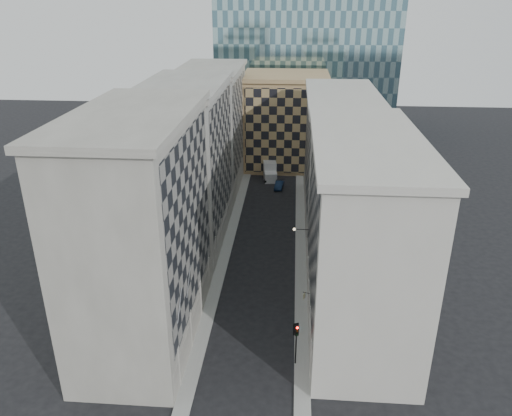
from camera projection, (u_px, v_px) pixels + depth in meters
The scene contains 16 objects.
ground at pixel (242, 412), 43.38m from camera, with size 260.00×260.00×0.00m, color black.
sidewalk_west at pixel (227, 247), 71.15m from camera, with size 1.50×100.00×0.15m, color gray.
sidewalk_east at pixel (301, 250), 70.42m from camera, with size 1.50×100.00×0.15m, color gray.
bldg_left_a at pixel (143, 230), 49.49m from camera, with size 10.80×22.80×23.70m.
bldg_left_b at pixel (188, 165), 69.81m from camera, with size 10.80×22.80×22.70m.
bldg_left_c at pixel (213, 129), 90.13m from camera, with size 10.80×22.80×21.70m.
bldg_right_a at pixel (359, 233), 52.22m from camera, with size 10.80×26.80×20.70m.
bldg_right_b at pixel (339, 159), 77.10m from camera, with size 10.80×28.80×19.70m.
tan_block at pixel (285, 121), 101.57m from camera, with size 16.80×14.80×18.80m.
church_tower at pixel (279, 25), 107.63m from camera, with size 7.20×7.20×51.50m.
flagpoles_left at pixel (184, 293), 46.09m from camera, with size 0.10×6.33×2.33m.
bracket_lamp at pixel (296, 229), 62.55m from camera, with size 1.98×0.36×0.36m.
traffic_light at pixel (296, 336), 47.55m from camera, with size 0.57×0.57×4.60m.
box_truck at pixel (270, 171), 97.23m from camera, with size 3.13×6.21×3.27m.
dark_car at pixel (279, 185), 92.42m from camera, with size 1.44×4.14×1.36m, color #0E1D36.
shop_sign at pixel (304, 295), 53.14m from camera, with size 0.73×0.64×0.74m.
Camera 1 is at (3.73, -32.52, 33.57)m, focal length 35.00 mm.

